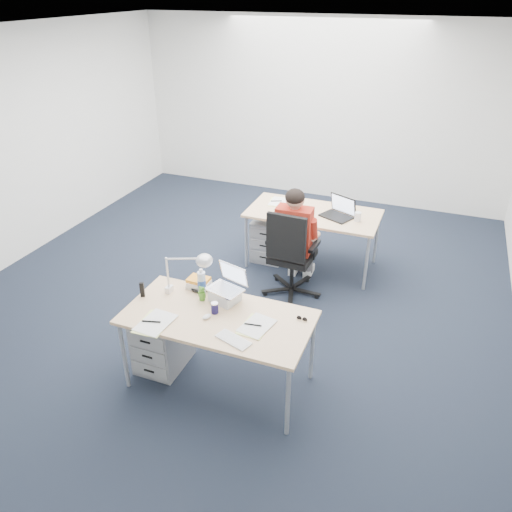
# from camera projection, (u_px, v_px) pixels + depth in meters

# --- Properties ---
(floor) EXTENTS (7.00, 7.00, 0.00)m
(floor) POSITION_uv_depth(u_px,v_px,m) (233.00, 300.00, 5.72)
(floor) COLOR black
(floor) RESTS_ON ground
(room) EXTENTS (6.02, 7.02, 2.80)m
(room) POSITION_uv_depth(u_px,v_px,m) (229.00, 155.00, 4.89)
(room) COLOR silver
(room) RESTS_ON ground
(desk_near) EXTENTS (1.60, 0.80, 0.73)m
(desk_near) POSITION_uv_depth(u_px,v_px,m) (218.00, 320.00, 4.23)
(desk_near) COLOR tan
(desk_near) RESTS_ON ground
(desk_far) EXTENTS (1.60, 0.80, 0.73)m
(desk_far) POSITION_uv_depth(u_px,v_px,m) (313.00, 216.00, 6.12)
(desk_far) COLOR tan
(desk_far) RESTS_ON ground
(office_chair) EXTENTS (0.71, 0.71, 1.08)m
(office_chair) POSITION_uv_depth(u_px,v_px,m) (291.00, 271.00, 5.70)
(office_chair) COLOR black
(office_chair) RESTS_ON ground
(seated_person) EXTENTS (0.40, 0.70, 1.28)m
(seated_person) POSITION_uv_depth(u_px,v_px,m) (297.00, 238.00, 5.68)
(seated_person) COLOR #AB2718
(seated_person) RESTS_ON ground
(drawer_pedestal_near) EXTENTS (0.40, 0.50, 0.55)m
(drawer_pedestal_near) POSITION_uv_depth(u_px,v_px,m) (163.00, 340.00, 4.64)
(drawer_pedestal_near) COLOR #939498
(drawer_pedestal_near) RESTS_ON ground
(drawer_pedestal_far) EXTENTS (0.40, 0.50, 0.55)m
(drawer_pedestal_far) POSITION_uv_depth(u_px,v_px,m) (270.00, 238.00, 6.50)
(drawer_pedestal_far) COLOR #939498
(drawer_pedestal_far) RESTS_ON ground
(silver_laptop) EXTENTS (0.35, 0.31, 0.32)m
(silver_laptop) POSITION_uv_depth(u_px,v_px,m) (225.00, 286.00, 4.33)
(silver_laptop) COLOR silver
(silver_laptop) RESTS_ON desk_near
(wireless_keyboard) EXTENTS (0.32, 0.21, 0.01)m
(wireless_keyboard) POSITION_uv_depth(u_px,v_px,m) (233.00, 340.00, 3.91)
(wireless_keyboard) COLOR white
(wireless_keyboard) RESTS_ON desk_near
(computer_mouse) EXTENTS (0.08, 0.10, 0.03)m
(computer_mouse) POSITION_uv_depth(u_px,v_px,m) (207.00, 317.00, 4.17)
(computer_mouse) COLOR white
(computer_mouse) RESTS_ON desk_near
(headphones) EXTENTS (0.27, 0.22, 0.04)m
(headphones) POSITION_uv_depth(u_px,v_px,m) (201.00, 287.00, 4.57)
(headphones) COLOR black
(headphones) RESTS_ON desk_near
(can_koozie) EXTENTS (0.07, 0.07, 0.10)m
(can_koozie) POSITION_uv_depth(u_px,v_px,m) (215.00, 308.00, 4.22)
(can_koozie) COLOR #1A1542
(can_koozie) RESTS_ON desk_near
(water_bottle) EXTENTS (0.08, 0.08, 0.24)m
(water_bottle) POSITION_uv_depth(u_px,v_px,m) (202.00, 281.00, 4.47)
(water_bottle) COLOR silver
(water_bottle) RESTS_ON desk_near
(bear_figurine) EXTENTS (0.08, 0.07, 0.14)m
(bear_figurine) POSITION_uv_depth(u_px,v_px,m) (202.00, 293.00, 4.38)
(bear_figurine) COLOR #2C741F
(bear_figurine) RESTS_ON desk_near
(book_stack) EXTENTS (0.25, 0.22, 0.09)m
(book_stack) POSITION_uv_depth(u_px,v_px,m) (199.00, 283.00, 4.58)
(book_stack) COLOR silver
(book_stack) RESTS_ON desk_near
(cordless_phone) EXTENTS (0.04, 0.04, 0.14)m
(cordless_phone) POSITION_uv_depth(u_px,v_px,m) (142.00, 290.00, 4.43)
(cordless_phone) COLOR black
(cordless_phone) RESTS_ON desk_near
(papers_left) EXTENTS (0.24, 0.34, 0.01)m
(papers_left) POSITION_uv_depth(u_px,v_px,m) (154.00, 323.00, 4.10)
(papers_left) COLOR #F4FF93
(papers_left) RESTS_ON desk_near
(papers_right) EXTENTS (0.26, 0.34, 0.01)m
(papers_right) POSITION_uv_depth(u_px,v_px,m) (255.00, 326.00, 4.07)
(papers_right) COLOR #F4FF93
(papers_right) RESTS_ON desk_near
(sunglasses) EXTENTS (0.10, 0.05, 0.02)m
(sunglasses) POSITION_uv_depth(u_px,v_px,m) (302.00, 319.00, 4.15)
(sunglasses) COLOR black
(sunglasses) RESTS_ON desk_near
(desk_lamp) EXTENTS (0.45, 0.29, 0.48)m
(desk_lamp) POSITION_uv_depth(u_px,v_px,m) (182.00, 272.00, 4.37)
(desk_lamp) COLOR silver
(desk_lamp) RESTS_ON desk_near
(dark_laptop) EXTENTS (0.47, 0.46, 0.26)m
(dark_laptop) POSITION_uv_depth(u_px,v_px,m) (337.00, 207.00, 5.90)
(dark_laptop) COLOR black
(dark_laptop) RESTS_ON desk_far
(far_cup) EXTENTS (0.10, 0.10, 0.11)m
(far_cup) POSITION_uv_depth(u_px,v_px,m) (358.00, 217.00, 5.85)
(far_cup) COLOR white
(far_cup) RESTS_ON desk_far
(far_papers) EXTENTS (0.24, 0.32, 0.01)m
(far_papers) POSITION_uv_depth(u_px,v_px,m) (278.00, 202.00, 6.37)
(far_papers) COLOR white
(far_papers) RESTS_ON desk_far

